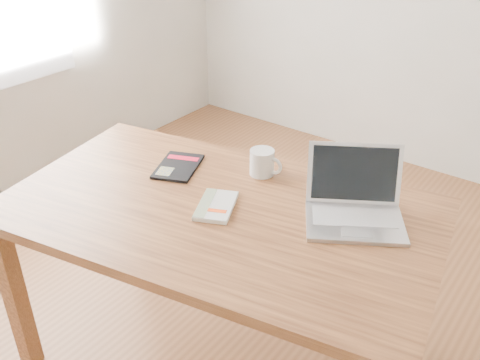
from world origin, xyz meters
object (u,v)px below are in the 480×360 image
Objects in this scene: desk at (219,228)px; laptop at (355,205)px; black_guidebook at (178,166)px; coffee_mug at (263,162)px; white_guidebook at (216,206)px.

desk is 0.49m from laptop.
black_guidebook is (-0.31, 0.13, 0.10)m from desk.
laptop is at bearing -14.89° from black_guidebook.
desk is at bearing 178.15° from laptop.
black_guidebook is at bearing -155.23° from coffee_mug.
white_guidebook reaches higher than black_guidebook.
coffee_mug is (-0.01, 0.30, 0.04)m from white_guidebook.
desk is 0.10m from white_guidebook.
desk is at bearing 39.74° from white_guidebook.
laptop is (0.72, 0.10, 0.04)m from black_guidebook.
black_guidebook is at bearing 131.16° from white_guidebook.
laptop is 3.12× the size of coffee_mug.
white_guidebook is 0.30m from coffee_mug.
coffee_mug is at bearing 81.48° from desk.
laptop is (0.41, 0.24, 0.04)m from white_guidebook.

